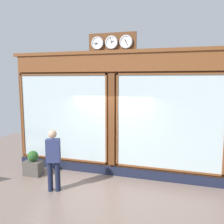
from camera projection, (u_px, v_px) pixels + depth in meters
shop_facade at (113, 114)px, 7.41m from camera, size 6.78×0.42×4.37m
pedestrian at (53, 158)px, 6.35m from camera, size 0.41×0.32×1.69m
planter_box at (33, 168)px, 7.51m from camera, size 0.56×0.36×0.45m
planter_shrub at (33, 156)px, 7.46m from camera, size 0.33×0.33×0.33m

